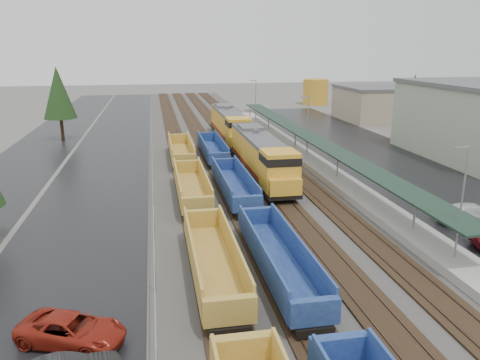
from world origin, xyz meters
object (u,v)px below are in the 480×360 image
Objects in this scene: well_string_blue at (278,259)px; well_string_yellow at (213,261)px; storage_tank at (316,92)px; locomotive_lead at (261,156)px; locomotive_trail at (230,125)px; parked_car_west_c at (72,330)px; parked_car_east_c at (473,214)px.

well_string_yellow is at bearing 174.48° from well_string_blue.
storage_tank is (36.49, 85.63, 1.90)m from well_string_yellow.
storage_tank is (28.49, 63.97, 0.56)m from locomotive_lead.
parked_car_west_c is (-15.47, -47.95, -1.80)m from locomotive_trail.
locomotive_trail is at bearing 90.00° from locomotive_lead.
storage_tank reaches higher than locomotive_trail.
locomotive_trail is 4.04× the size of parked_car_west_c.
locomotive_lead reaches higher than parked_car_west_c.
locomotive_trail reaches higher than well_string_blue.
well_string_yellow is 22.39m from parked_car_east_c.
parked_car_west_c is (-43.96, -90.92, -2.36)m from storage_tank.
storage_tank is at bearing -2.79° from parked_car_east_c.
locomotive_lead is at bearing 47.83° from parked_car_east_c.
well_string_yellow is at bearing -110.27° from locomotive_lead.
parked_car_west_c is (-7.47, -5.29, -0.45)m from well_string_yellow.
locomotive_trail is at bearing -123.55° from storage_tank.
locomotive_lead is 21.34m from parked_car_east_c.
locomotive_lead is 70.03m from storage_tank.
locomotive_lead is 3.79× the size of parked_car_east_c.
well_string_yellow is 4.02m from well_string_blue.
parked_car_east_c is at bearing 18.13° from well_string_blue.
locomotive_trail is 51.56m from storage_tank.
parked_car_west_c is at bearing 117.77° from parked_car_east_c.
locomotive_trail is 43.26m from well_string_blue.
locomotive_trail is at bearing 27.87° from parked_car_east_c.
locomotive_lead is 23.13m from well_string_yellow.
storage_tank is 101.02m from parked_car_west_c.
parked_car_east_c is at bearing -49.81° from locomotive_lead.
locomotive_lead reaches higher than well_string_yellow.
parked_car_west_c is 31.10m from parked_car_east_c.
parked_car_east_c is at bearing 14.00° from well_string_yellow.
well_string_yellow is at bearing 111.63° from parked_car_east_c.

